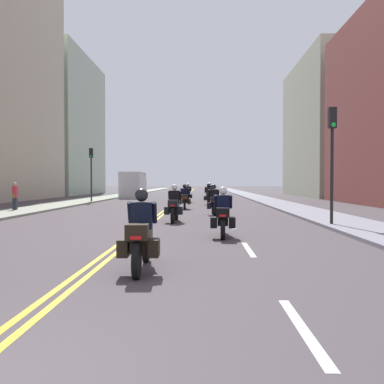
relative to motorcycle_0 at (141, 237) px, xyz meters
The scene contains 20 objects.
ground_plane 42.78m from the motorcycle_0, 91.38° to the left, with size 264.00×264.00×0.00m, color #453F43.
sidewalk_left 43.73m from the motorcycle_0, 102.08° to the left, with size 2.67×144.00×0.12m, color gray.
sidewalk_right 43.35m from the motorcycle_0, 80.58° to the left, with size 2.67×144.00×0.12m, color gray.
centreline_yellow_inner 42.78m from the motorcycle_0, 91.54° to the left, with size 0.12×132.00×0.01m, color yellow.
centreline_yellow_outer 42.77m from the motorcycle_0, 91.22° to the left, with size 0.12×132.00×0.01m, color yellow.
lane_dashes_white 23.88m from the motorcycle_0, 84.31° to the left, with size 0.14×56.40×0.01m.
building_left_2 57.83m from the motorcycle_0, 109.86° to the left, with size 8.75×19.96×19.57m.
building_right_2 49.08m from the motorcycle_0, 70.39° to the left, with size 6.62×20.12×16.60m.
motorcycle_0 is the anchor object (origin of this frame).
motorcycle_1 5.56m from the motorcycle_0, 70.74° to the left, with size 0.78×2.17×1.58m.
motorcycle_2 10.30m from the motorcycle_0, 90.15° to the left, with size 0.78×2.27×1.64m.
motorcycle_3 14.59m from the motorcycle_0, 82.96° to the left, with size 0.77×2.12×1.61m.
motorcycle_4 19.39m from the motorcycle_0, 89.89° to the left, with size 0.78×2.08×1.59m.
motorcycle_5 24.81m from the motorcycle_0, 86.19° to the left, with size 0.78×2.22×1.62m.
motorcycle_6 29.07m from the motorcycle_0, 90.14° to the left, with size 0.77×2.18×1.63m.
motorcycle_7 34.44m from the motorcycle_0, 86.83° to the left, with size 0.77×2.18×1.68m.
traffic_light_near 10.74m from the motorcycle_0, 53.88° to the left, with size 0.28×0.38×4.59m.
traffic_light_far 29.33m from the motorcycle_0, 106.33° to the left, with size 0.28×0.38×4.58m.
pedestrian_0 19.24m from the motorcycle_0, 120.40° to the left, with size 0.24×0.49×1.72m.
parked_truck 39.91m from the motorcycle_0, 99.25° to the left, with size 2.20×6.50×2.80m.
Camera 1 is at (2.22, -3.08, 1.72)m, focal length 40.56 mm.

